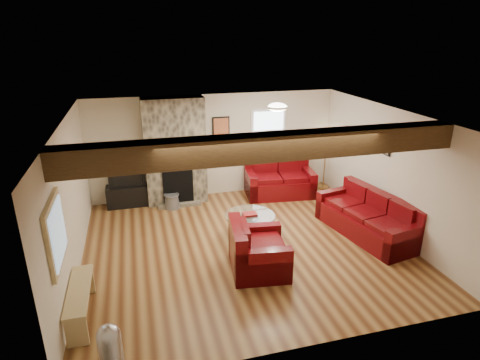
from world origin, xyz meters
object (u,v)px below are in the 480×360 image
at_px(loveseat, 280,178).
at_px(television, 127,176).
at_px(floor_lamp, 327,140).
at_px(coffee_table, 250,226).
at_px(tv_cabinet, 129,196).
at_px(sofa_three, 367,215).
at_px(armchair_red, 259,247).

bearing_deg(loveseat, television, -178.37).
distance_m(television, floor_lamp, 4.97).
bearing_deg(coffee_table, tv_cabinet, 135.99).
xyz_separation_m(sofa_three, loveseat, (-0.97, 2.42, 0.02)).
height_order(sofa_three, floor_lamp, floor_lamp).
height_order(loveseat, tv_cabinet, loveseat).
xyz_separation_m(coffee_table, television, (-2.31, 2.23, 0.49)).
bearing_deg(television, tv_cabinet, 0.00).
bearing_deg(loveseat, coffee_table, -118.40).
distance_m(sofa_three, armchair_red, 2.56).
bearing_deg(coffee_table, television, 135.99).
bearing_deg(loveseat, floor_lamp, 12.94).
bearing_deg(tv_cabinet, coffee_table, -44.01).
distance_m(armchair_red, tv_cabinet, 4.00).
relative_size(coffee_table, tv_cabinet, 1.00).
bearing_deg(coffee_table, sofa_three, -12.02).
height_order(coffee_table, television, television).
xyz_separation_m(armchair_red, floor_lamp, (2.80, 3.22, 0.87)).
distance_m(loveseat, armchair_red, 3.42).
distance_m(coffee_table, floor_lamp, 3.51).
bearing_deg(armchair_red, loveseat, -18.67).
height_order(sofa_three, coffee_table, sofa_three).
bearing_deg(armchair_red, floor_lamp, -33.47).
xyz_separation_m(armchair_red, television, (-2.14, 3.37, 0.31)).
bearing_deg(tv_cabinet, loveseat, -4.70).
distance_m(loveseat, television, 3.67).
height_order(sofa_three, armchair_red, armchair_red).
height_order(armchair_red, coffee_table, armchair_red).
xyz_separation_m(sofa_three, floor_lamp, (0.32, 2.57, 0.88)).
bearing_deg(loveseat, sofa_three, -61.89).
bearing_deg(television, armchair_red, -57.65).
bearing_deg(television, floor_lamp, -1.75).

